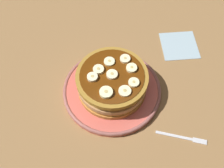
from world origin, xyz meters
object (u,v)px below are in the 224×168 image
Objects in this scene: banana_slice_4 at (106,92)px; banana_slice_7 at (110,62)px; banana_slice_3 at (134,83)px; banana_slice_8 at (98,70)px; pancake_stack at (112,82)px; banana_slice_6 at (125,91)px; napkin at (179,45)px; banana_slice_2 at (93,78)px; banana_slice_0 at (112,74)px; plate at (112,90)px; banana_slice_1 at (125,59)px; banana_slice_5 at (132,68)px; fork at (184,138)px.

banana_slice_4 is 9.49cm from banana_slice_7.
banana_slice_3 and banana_slice_8 have the same top height.
pancake_stack is 6.18× the size of banana_slice_6.
banana_slice_3 is at bearing 131.19° from napkin.
banana_slice_2 is 0.25× the size of napkin.
banana_slice_6 is at bearing -93.94° from banana_slice_4.
banana_slice_6 is at bearing -158.18° from pancake_stack.
banana_slice_0 is (0.02, -0.05, 3.77)cm from pancake_stack.
banana_slice_2 is (-0.38, 5.01, 7.83)cm from plate.
banana_slice_1 is 1.00× the size of banana_slice_2.
banana_slice_0 is 5.74cm from banana_slice_4.
banana_slice_5 is at bearing -80.25° from banana_slice_0.
banana_slice_3 is 0.25× the size of napkin.
banana_slice_0 is at bearing 43.29° from fork.
banana_slice_0 is 5.81cm from banana_slice_1.
banana_slice_4 reaches higher than banana_slice_7.
banana_slice_3 is 0.97× the size of banana_slice_8.
banana_slice_1 is 0.82× the size of banana_slice_4.
banana_slice_2 is 5.34cm from banana_slice_4.
fork is at bearing -136.59° from pancake_stack.
banana_slice_5 is 22.22cm from fork.
banana_slice_8 is at bearing 106.77° from banana_slice_1.
banana_slice_4 reaches higher than banana_slice_1.
banana_slice_4 is at bearing 155.24° from plate.
banana_slice_1 is 25.31cm from fork.
pancake_stack is 7.07× the size of banana_slice_3.
napkin is (8.61, -19.22, -8.55)cm from banana_slice_1.
banana_slice_1 is at bearing 29.21° from fork.
banana_slice_8 is 30.01cm from napkin.
banana_slice_4 is at bearing 165.30° from banana_slice_7.
banana_slice_1 is 0.97× the size of banana_slice_5.
pancake_stack is at bearing -24.89° from banana_slice_4.
banana_slice_1 is 0.25× the size of napkin.
banana_slice_0 is at bearing -83.47° from banana_slice_2.
banana_slice_3 is (-3.26, -4.95, 7.75)cm from plate.
banana_slice_1 and banana_slice_8 have the same top height.
napkin is at bearing -69.48° from banana_slice_7.
banana_slice_3 is at bearing -146.99° from banana_slice_7.
banana_slice_8 is 0.23× the size of fork.
plate is 9.52× the size of banana_slice_8.
banana_slice_1 is at bearing 5.38° from banana_slice_3.
banana_slice_6 is (-9.62, 1.94, -0.04)cm from banana_slice_1.
fork is (-20.69, -15.77, -8.38)cm from banana_slice_7.
banana_slice_0 and banana_slice_2 have the same top height.
banana_slice_0 is 5.19cm from banana_slice_2.
banana_slice_6 is 1.10× the size of banana_slice_7.
banana_slice_7 is 3.90cm from banana_slice_8.
banana_slice_8 is at bearing 56.59° from plate.
banana_slice_2 is 32.59cm from napkin.
banana_slice_3 reaches higher than napkin.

